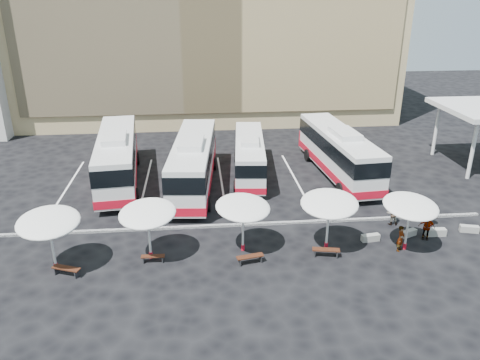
{
  "coord_description": "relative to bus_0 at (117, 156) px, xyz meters",
  "views": [
    {
      "loc": [
        -1.81,
        -26.42,
        14.21
      ],
      "look_at": [
        1.0,
        3.0,
        2.2
      ],
      "focal_mm": 35.0,
      "sensor_mm": 36.0,
      "label": 1
    }
  ],
  "objects": [
    {
      "name": "wood_bench_0",
      "position": [
        -0.92,
        -13.35,
        -1.76
      ],
      "size": [
        1.6,
        0.95,
        0.48
      ],
      "rotation": [
        0.0,
        0.0,
        -0.37
      ],
      "color": "black",
      "rests_on": "ground"
    },
    {
      "name": "sunshade_2",
      "position": [
        8.76,
        -11.65,
        0.66
      ],
      "size": [
        4.13,
        4.15,
        3.28
      ],
      "rotation": [
        0.0,
        0.0,
        0.41
      ],
      "color": "silver",
      "rests_on": "ground"
    },
    {
      "name": "passenger_2",
      "position": [
        20.05,
        -11.37,
        -1.31
      ],
      "size": [
        1.04,
        0.73,
        1.63
      ],
      "primitive_type": "imported",
      "rotation": [
        0.0,
        0.0,
        -0.38
      ],
      "color": "black",
      "rests_on": "ground"
    },
    {
      "name": "conc_bench_0",
      "position": [
        16.63,
        -11.27,
        -1.92
      ],
      "size": [
        1.16,
        0.52,
        0.42
      ],
      "primitive_type": "cube",
      "rotation": [
        0.0,
        0.0,
        0.13
      ],
      "color": "gray",
      "rests_on": "ground"
    },
    {
      "name": "wood_bench_1",
      "position": [
        3.59,
        -12.45,
        -1.82
      ],
      "size": [
        1.33,
        0.38,
        0.41
      ],
      "rotation": [
        0.0,
        0.0,
        -0.02
      ],
      "color": "black",
      "rests_on": "ground"
    },
    {
      "name": "passenger_3",
      "position": [
        21.13,
        -9.75,
        -1.36
      ],
      "size": [
        1.0,
        0.58,
        1.54
      ],
      "primitive_type": "imported",
      "rotation": [
        0.0,
        0.0,
        3.15
      ],
      "color": "black",
      "rests_on": "ground"
    },
    {
      "name": "wood_bench_3",
      "position": [
        13.43,
        -12.79,
        -1.76
      ],
      "size": [
        1.62,
        0.71,
        0.48
      ],
      "rotation": [
        0.0,
        0.0,
        -0.2
      ],
      "color": "black",
      "rests_on": "ground"
    },
    {
      "name": "conc_bench_3",
      "position": [
        23.26,
        -10.76,
        -1.92
      ],
      "size": [
        1.19,
        0.66,
        0.42
      ],
      "primitive_type": "cube",
      "rotation": [
        0.0,
        0.0,
        -0.27
      ],
      "color": "gray",
      "rests_on": "ground"
    },
    {
      "name": "bus_1",
      "position": [
        5.96,
        -1.7,
        -0.02
      ],
      "size": [
        3.94,
        13.21,
        4.13
      ],
      "rotation": [
        0.0,
        0.0,
        -0.09
      ],
      "color": "silver",
      "rests_on": "ground"
    },
    {
      "name": "bus_3",
      "position": [
        17.73,
        -0.22,
        -0.05
      ],
      "size": [
        3.74,
        13.01,
        4.07
      ],
      "rotation": [
        0.0,
        0.0,
        0.08
      ],
      "color": "silver",
      "rests_on": "ground"
    },
    {
      "name": "curb_divider",
      "position": [
        8.12,
        -8.57,
        -2.06
      ],
      "size": [
        34.0,
        0.25,
        0.15
      ],
      "primitive_type": "cube",
      "color": "black",
      "rests_on": "ground"
    },
    {
      "name": "sunshade_4",
      "position": [
        18.3,
        -12.41,
        0.66
      ],
      "size": [
        3.58,
        3.61,
        3.28
      ],
      "rotation": [
        0.0,
        0.0,
        0.15
      ],
      "color": "silver",
      "rests_on": "ground"
    },
    {
      "name": "wood_bench_2",
      "position": [
        9.01,
        -13.09,
        -1.77
      ],
      "size": [
        1.59,
        0.72,
        0.47
      ],
      "rotation": [
        0.0,
        0.0,
        0.21
      ],
      "color": "black",
      "rests_on": "ground"
    },
    {
      "name": "sunshade_3",
      "position": [
        13.69,
        -11.91,
        0.8
      ],
      "size": [
        4.22,
        4.24,
        3.45
      ],
      "rotation": [
        0.0,
        0.0,
        -0.34
      ],
      "color": "silver",
      "rests_on": "ground"
    },
    {
      "name": "sunshade_0",
      "position": [
        -1.64,
        -12.72,
        0.78
      ],
      "size": [
        3.91,
        3.94,
        3.42
      ],
      "rotation": [
        0.0,
        0.0,
        0.22
      ],
      "color": "silver",
      "rests_on": "ground"
    },
    {
      "name": "bus_2",
      "position": [
        10.52,
        0.51,
        -0.39
      ],
      "size": [
        3.26,
        10.91,
        3.41
      ],
      "rotation": [
        0.0,
        0.0,
        -0.09
      ],
      "color": "silver",
      "rests_on": "ground"
    },
    {
      "name": "sandstone_building",
      "position": [
        8.12,
        22.8,
        10.5
      ],
      "size": [
        42.0,
        18.25,
        29.6
      ],
      "color": "tan",
      "rests_on": "ground"
    },
    {
      "name": "bus_0",
      "position": [
        0.0,
        0.0,
        0.0
      ],
      "size": [
        4.07,
        13.35,
        4.17
      ],
      "rotation": [
        0.0,
        0.0,
        0.1
      ],
      "color": "silver",
      "rests_on": "ground"
    },
    {
      "name": "passenger_0",
      "position": [
        17.92,
        -12.55,
        -1.33
      ],
      "size": [
        0.68,
        0.68,
        1.59
      ],
      "primitive_type": "imported",
      "rotation": [
        0.0,
        0.0,
        0.79
      ],
      "color": "black",
      "rests_on": "ground"
    },
    {
      "name": "passenger_1",
      "position": [
        18.78,
        -9.28,
        -1.35
      ],
      "size": [
        0.83,
        0.69,
        1.56
      ],
      "primitive_type": "imported",
      "rotation": [
        0.0,
        0.0,
        3.01
      ],
      "color": "black",
      "rests_on": "ground"
    },
    {
      "name": "bay_lines",
      "position": [
        8.12,
        -1.07,
        -2.13
      ],
      "size": [
        24.15,
        12.0,
        0.01
      ],
      "color": "white",
      "rests_on": "ground"
    },
    {
      "name": "sunshade_1",
      "position": [
        3.43,
        -11.98,
        0.69
      ],
      "size": [
        3.98,
        4.0,
        3.32
      ],
      "rotation": [
        0.0,
        0.0,
        -0.3
      ],
      "color": "silver",
      "rests_on": "ground"
    },
    {
      "name": "ground",
      "position": [
        8.12,
        -9.07,
        -2.13
      ],
      "size": [
        120.0,
        120.0,
        0.0
      ],
      "primitive_type": "plane",
      "color": "black",
      "rests_on": "ground"
    },
    {
      "name": "conc_bench_1",
      "position": [
        19.21,
        -10.92,
        -1.93
      ],
      "size": [
        1.13,
        0.76,
        0.4
      ],
      "primitive_type": "cube",
      "rotation": [
        0.0,
        0.0,
        0.41
      ],
      "color": "gray",
      "rests_on": "ground"
    },
    {
      "name": "conc_bench_2",
      "position": [
        20.9,
        -11.01,
        -1.9
      ],
      "size": [
        1.26,
        0.47,
        0.47
      ],
      "primitive_type": "cube",
      "rotation": [
        0.0,
        0.0,
        -0.04
      ],
      "color": "gray",
      "rests_on": "ground"
    }
  ]
}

